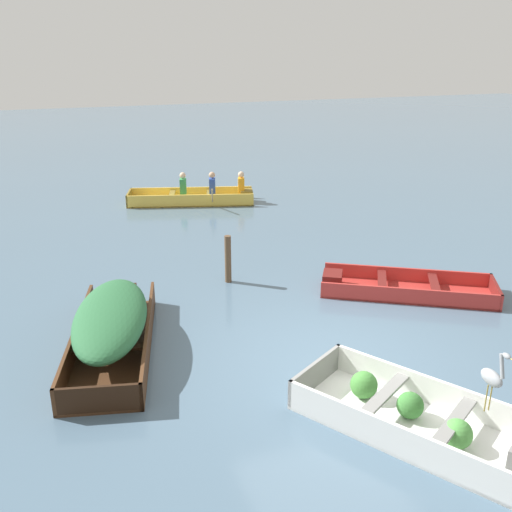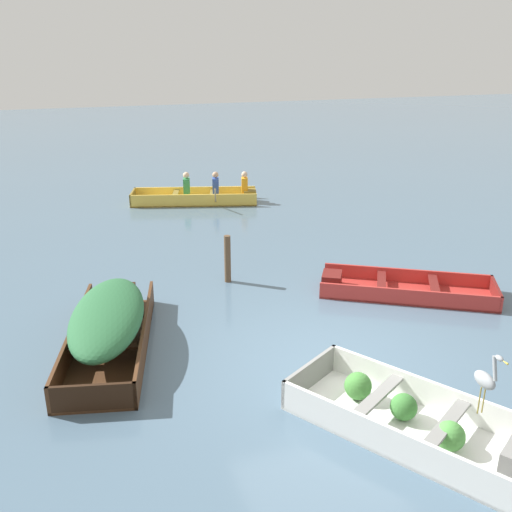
{
  "view_description": "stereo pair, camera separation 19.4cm",
  "coord_description": "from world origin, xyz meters",
  "px_view_note": "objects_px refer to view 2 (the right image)",
  "views": [
    {
      "loc": [
        -3.65,
        -6.54,
        4.38
      ],
      "look_at": [
        0.15,
        3.73,
        0.35
      ],
      "focal_mm": 40.0,
      "sensor_mm": 36.0,
      "label": 1
    },
    {
      "loc": [
        -3.47,
        -6.6,
        4.38
      ],
      "look_at": [
        0.15,
        3.73,
        0.35
      ],
      "focal_mm": 40.0,
      "sensor_mm": 36.0,
      "label": 2
    }
  ],
  "objects_px": {
    "skiff_red_near_moored": "(400,289)",
    "heron_on_dinghy": "(486,379)",
    "mooring_post": "(228,259)",
    "dinghy_white_foreground": "(416,422)",
    "skiff_dark_varnish_mid_moored": "(108,320)",
    "rowboat_yellow_with_crew": "(203,196)"
  },
  "relations": [
    {
      "from": "skiff_dark_varnish_mid_moored",
      "to": "heron_on_dinghy",
      "type": "xyz_separation_m",
      "value": [
        3.81,
        -3.74,
        0.41
      ]
    },
    {
      "from": "dinghy_white_foreground",
      "to": "heron_on_dinghy",
      "type": "relative_size",
      "value": 3.74
    },
    {
      "from": "dinghy_white_foreground",
      "to": "mooring_post",
      "type": "xyz_separation_m",
      "value": [
        -0.77,
        5.28,
        0.32
      ]
    },
    {
      "from": "dinghy_white_foreground",
      "to": "skiff_red_near_moored",
      "type": "bearing_deg",
      "value": 59.92
    },
    {
      "from": "skiff_dark_varnish_mid_moored",
      "to": "skiff_red_near_moored",
      "type": "bearing_deg",
      "value": 3.15
    },
    {
      "from": "heron_on_dinghy",
      "to": "mooring_post",
      "type": "xyz_separation_m",
      "value": [
        -1.34,
        5.68,
        -0.4
      ]
    },
    {
      "from": "dinghy_white_foreground",
      "to": "skiff_dark_varnish_mid_moored",
      "type": "xyz_separation_m",
      "value": [
        -3.24,
        3.34,
        0.31
      ]
    },
    {
      "from": "dinghy_white_foreground",
      "to": "rowboat_yellow_with_crew",
      "type": "distance_m",
      "value": 11.37
    },
    {
      "from": "heron_on_dinghy",
      "to": "skiff_red_near_moored",
      "type": "bearing_deg",
      "value": 69.13
    },
    {
      "from": "skiff_red_near_moored",
      "to": "heron_on_dinghy",
      "type": "distance_m",
      "value": 4.39
    },
    {
      "from": "skiff_red_near_moored",
      "to": "heron_on_dinghy",
      "type": "bearing_deg",
      "value": -110.87
    },
    {
      "from": "rowboat_yellow_with_crew",
      "to": "heron_on_dinghy",
      "type": "height_order",
      "value": "heron_on_dinghy"
    },
    {
      "from": "dinghy_white_foreground",
      "to": "skiff_dark_varnish_mid_moored",
      "type": "bearing_deg",
      "value": 134.15
    },
    {
      "from": "skiff_red_near_moored",
      "to": "mooring_post",
      "type": "relative_size",
      "value": 3.43
    },
    {
      "from": "rowboat_yellow_with_crew",
      "to": "mooring_post",
      "type": "relative_size",
      "value": 3.99
    },
    {
      "from": "skiff_red_near_moored",
      "to": "mooring_post",
      "type": "bearing_deg",
      "value": 150.34
    },
    {
      "from": "skiff_red_near_moored",
      "to": "skiff_dark_varnish_mid_moored",
      "type": "relative_size",
      "value": 0.93
    },
    {
      "from": "skiff_dark_varnish_mid_moored",
      "to": "rowboat_yellow_with_crew",
      "type": "bearing_deg",
      "value": 66.43
    },
    {
      "from": "skiff_red_near_moored",
      "to": "mooring_post",
      "type": "distance_m",
      "value": 3.34
    },
    {
      "from": "rowboat_yellow_with_crew",
      "to": "dinghy_white_foreground",
      "type": "bearing_deg",
      "value": -91.31
    },
    {
      "from": "mooring_post",
      "to": "dinghy_white_foreground",
      "type": "bearing_deg",
      "value": -81.65
    },
    {
      "from": "dinghy_white_foreground",
      "to": "heron_on_dinghy",
      "type": "distance_m",
      "value": 1.0
    }
  ]
}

